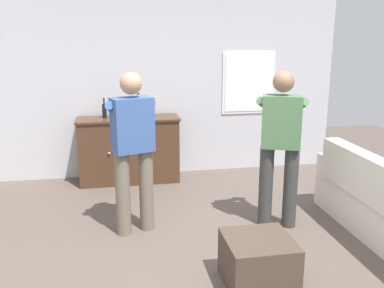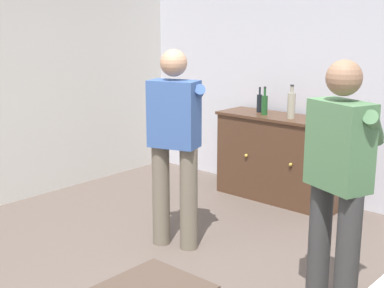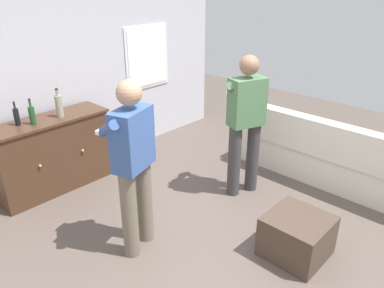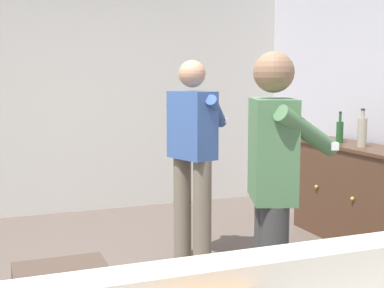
{
  "view_description": "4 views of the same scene",
  "coord_description": "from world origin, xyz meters",
  "px_view_note": "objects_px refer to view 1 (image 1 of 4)",
  "views": [
    {
      "loc": [
        -0.71,
        -3.55,
        2.04
      ],
      "look_at": [
        0.03,
        0.45,
        0.99
      ],
      "focal_mm": 40.0,
      "sensor_mm": 36.0,
      "label": 1
    },
    {
      "loc": [
        2.43,
        -2.45,
        1.92
      ],
      "look_at": [
        -0.15,
        0.46,
        1.0
      ],
      "focal_mm": 50.0,
      "sensor_mm": 36.0,
      "label": 2
    },
    {
      "loc": [
        -2.35,
        -1.74,
        2.46
      ],
      "look_at": [
        0.12,
        0.58,
        0.92
      ],
      "focal_mm": 35.0,
      "sensor_mm": 36.0,
      "label": 3
    },
    {
      "loc": [
        3.5,
        -0.89,
        1.55
      ],
      "look_at": [
        -0.06,
        0.49,
        1.07
      ],
      "focal_mm": 50.0,
      "sensor_mm": 36.0,
      "label": 4
    }
  ],
  "objects_px": {
    "bottle_spirits_clear": "(139,108)",
    "ottoman": "(258,261)",
    "bottle_wine_green": "(104,110)",
    "person_standing_left": "(133,146)",
    "sideboard_cabinet": "(129,150)",
    "person_standing_right": "(280,142)",
    "bottle_liquor_amber": "(114,111)"
  },
  "relations": [
    {
      "from": "bottle_spirits_clear",
      "to": "ottoman",
      "type": "height_order",
      "value": "bottle_spirits_clear"
    },
    {
      "from": "bottle_wine_green",
      "to": "person_standing_left",
      "type": "height_order",
      "value": "person_standing_left"
    },
    {
      "from": "sideboard_cabinet",
      "to": "person_standing_right",
      "type": "relative_size",
      "value": 0.84
    },
    {
      "from": "bottle_wine_green",
      "to": "bottle_spirits_clear",
      "type": "bearing_deg",
      "value": -12.57
    },
    {
      "from": "sideboard_cabinet",
      "to": "ottoman",
      "type": "xyz_separation_m",
      "value": [
        0.94,
        -2.81,
        -0.26
      ]
    },
    {
      "from": "ottoman",
      "to": "person_standing_right",
      "type": "distance_m",
      "value": 1.42
    },
    {
      "from": "bottle_spirits_clear",
      "to": "person_standing_right",
      "type": "relative_size",
      "value": 0.21
    },
    {
      "from": "sideboard_cabinet",
      "to": "person_standing_right",
      "type": "bearing_deg",
      "value": -48.87
    },
    {
      "from": "sideboard_cabinet",
      "to": "bottle_liquor_amber",
      "type": "distance_m",
      "value": 0.6
    },
    {
      "from": "sideboard_cabinet",
      "to": "bottle_liquor_amber",
      "type": "xyz_separation_m",
      "value": [
        -0.18,
        -0.05,
        0.57
      ]
    },
    {
      "from": "sideboard_cabinet",
      "to": "ottoman",
      "type": "height_order",
      "value": "sideboard_cabinet"
    },
    {
      "from": "bottle_liquor_amber",
      "to": "bottle_spirits_clear",
      "type": "relative_size",
      "value": 0.86
    },
    {
      "from": "person_standing_right",
      "to": "sideboard_cabinet",
      "type": "bearing_deg",
      "value": 131.13
    },
    {
      "from": "sideboard_cabinet",
      "to": "ottoman",
      "type": "relative_size",
      "value": 2.55
    },
    {
      "from": "bottle_spirits_clear",
      "to": "ottoman",
      "type": "relative_size",
      "value": 0.63
    },
    {
      "from": "ottoman",
      "to": "person_standing_left",
      "type": "relative_size",
      "value": 0.33
    },
    {
      "from": "bottle_liquor_amber",
      "to": "person_standing_left",
      "type": "height_order",
      "value": "person_standing_left"
    },
    {
      "from": "sideboard_cabinet",
      "to": "bottle_wine_green",
      "type": "distance_m",
      "value": 0.64
    },
    {
      "from": "bottle_spirits_clear",
      "to": "ottoman",
      "type": "xyz_separation_m",
      "value": [
        0.79,
        -2.75,
        -0.85
      ]
    },
    {
      "from": "person_standing_right",
      "to": "bottle_wine_green",
      "type": "bearing_deg",
      "value": 135.75
    },
    {
      "from": "bottle_liquor_amber",
      "to": "sideboard_cabinet",
      "type": "bearing_deg",
      "value": 16.38
    },
    {
      "from": "person_standing_left",
      "to": "person_standing_right",
      "type": "distance_m",
      "value": 1.54
    },
    {
      "from": "bottle_wine_green",
      "to": "bottle_liquor_amber",
      "type": "relative_size",
      "value": 0.92
    },
    {
      "from": "bottle_liquor_amber",
      "to": "person_standing_right",
      "type": "bearing_deg",
      "value": -44.76
    },
    {
      "from": "ottoman",
      "to": "bottle_spirits_clear",
      "type": "bearing_deg",
      "value": 106.0
    },
    {
      "from": "person_standing_right",
      "to": "bottle_liquor_amber",
      "type": "bearing_deg",
      "value": 135.24
    },
    {
      "from": "bottle_wine_green",
      "to": "person_standing_right",
      "type": "xyz_separation_m",
      "value": [
        1.83,
        -1.79,
        -0.08
      ]
    },
    {
      "from": "bottle_spirits_clear",
      "to": "person_standing_right",
      "type": "distance_m",
      "value": 2.18
    },
    {
      "from": "bottle_wine_green",
      "to": "sideboard_cabinet",
      "type": "bearing_deg",
      "value": -8.24
    },
    {
      "from": "sideboard_cabinet",
      "to": "bottle_spirits_clear",
      "type": "distance_m",
      "value": 0.62
    },
    {
      "from": "bottle_liquor_amber",
      "to": "bottle_spirits_clear",
      "type": "height_order",
      "value": "bottle_spirits_clear"
    },
    {
      "from": "bottle_liquor_amber",
      "to": "person_standing_left",
      "type": "xyz_separation_m",
      "value": [
        0.17,
        -1.56,
        -0.09
      ]
    }
  ]
}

